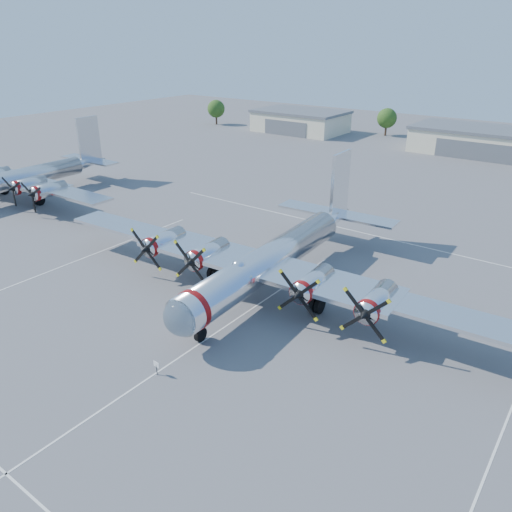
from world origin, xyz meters
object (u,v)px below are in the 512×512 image
Objects in this scene: hangar_west at (300,121)px; hangar_center at (484,141)px; main_bomber_b29 at (274,287)px; tree_far_west at (216,109)px; tree_west at (387,118)px; info_placard at (156,366)px; bomber_west at (32,197)px.

hangar_center is at bearing -0.00° from hangar_west.
hangar_west is at bearing 117.24° from main_bomber_b29.
tree_far_west reaches higher than hangar_center.
tree_far_west is (-70.00, -3.96, 1.51)m from hangar_center.
hangar_west is 3.40× the size of tree_far_west.
tree_west reaches higher than info_placard.
hangar_west and hangar_center have the same top height.
info_placard is at bearing -22.97° from bomber_west.
info_placard is at bearing -51.59° from tree_far_west.
tree_far_west is at bearing -165.07° from tree_west.
hangar_west is at bearing 86.13° from bomber_west.
hangar_west is 3.40× the size of tree_west.
bomber_west is 35.83× the size of info_placard.
tree_west is (-25.00, 8.04, 1.51)m from hangar_center.
tree_far_west is at bearing -176.76° from hangar_center.
tree_far_west is 5.90× the size of info_placard.
tree_far_west is 46.57m from tree_west.
info_placard is (70.20, -88.54, -3.43)m from tree_far_west.
hangar_center is 75.82m from main_bomber_b29.
main_bomber_b29 reaches higher than bomber_west.
tree_west is 0.14× the size of main_bomber_b29.
bomber_west is at bearing -72.62° from tree_far_west.
main_bomber_b29 reaches higher than hangar_center.
hangar_center is 4.31× the size of tree_west.
hangar_center is 70.13m from tree_far_west.
tree_west is 87.32m from main_bomber_b29.
hangar_west is 0.56× the size of bomber_west.
main_bomber_b29 is at bearing -46.07° from tree_far_west.
main_bomber_b29 is at bearing -90.64° from hangar_center.
tree_west is 103.71m from info_placard.
hangar_center is at bearing 3.24° from tree_far_west.
bomber_west is (-3.33, -73.19, -2.71)m from hangar_west.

